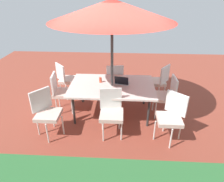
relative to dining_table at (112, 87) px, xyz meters
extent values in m
cube|color=brown|center=(0.00, 0.00, -0.72)|extent=(10.00, 10.00, 0.02)
cube|color=silver|center=(0.00, 0.00, 0.03)|extent=(1.93, 1.26, 0.04)
cylinder|color=#333333|center=(-0.81, -0.48, -0.35)|extent=(0.05, 0.05, 0.71)
cylinder|color=#333333|center=(0.81, -0.48, -0.35)|extent=(0.05, 0.05, 0.71)
cylinder|color=#333333|center=(-0.81, 0.48, -0.35)|extent=(0.05, 0.05, 0.71)
cylinder|color=#333333|center=(0.81, 0.48, -0.35)|extent=(0.05, 0.05, 0.71)
cylinder|color=#4C4C4C|center=(0.00, 0.00, 0.55)|extent=(0.06, 0.06, 2.51)
cone|color=red|center=(0.00, 0.00, 1.65)|extent=(2.50, 2.50, 0.41)
cylinder|color=black|center=(0.00, 0.00, -0.68)|extent=(0.44, 0.44, 0.06)
cube|color=beige|center=(-1.19, 0.00, -0.22)|extent=(0.46, 0.46, 0.08)
cube|color=white|center=(-1.40, 0.00, 0.05)|extent=(0.05, 0.44, 0.45)
cylinder|color=white|center=(-1.01, -0.17, -0.48)|extent=(0.03, 0.03, 0.45)
cylinder|color=white|center=(-1.02, 0.19, -0.48)|extent=(0.03, 0.03, 0.45)
cylinder|color=white|center=(-1.37, -0.18, -0.48)|extent=(0.03, 0.03, 0.45)
cylinder|color=white|center=(-1.38, 0.18, -0.48)|extent=(0.03, 0.03, 0.45)
cube|color=beige|center=(-0.01, -0.87, -0.22)|extent=(0.46, 0.46, 0.08)
cube|color=white|center=(-0.04, -0.66, 0.05)|extent=(0.44, 0.10, 0.45)
cylinder|color=white|center=(-0.17, -1.07, -0.48)|extent=(0.03, 0.03, 0.45)
cylinder|color=white|center=(0.19, -1.03, -0.48)|extent=(0.03, 0.03, 0.45)
cylinder|color=white|center=(-0.21, -0.72, -0.48)|extent=(0.03, 0.03, 0.45)
cylinder|color=white|center=(0.14, -0.67, -0.48)|extent=(0.03, 0.03, 0.45)
cube|color=beige|center=(-1.15, 0.90, -0.22)|extent=(0.46, 0.46, 0.08)
cube|color=white|center=(-1.29, 0.74, 0.05)|extent=(0.36, 0.31, 0.45)
cylinder|color=white|center=(-0.90, 0.92, -0.48)|extent=(0.03, 0.03, 0.45)
cylinder|color=white|center=(-1.17, 1.15, -0.48)|extent=(0.03, 0.03, 0.45)
cylinder|color=white|center=(-1.14, 0.65, -0.48)|extent=(0.03, 0.03, 0.45)
cylinder|color=white|center=(-1.41, 0.88, -0.48)|extent=(0.03, 0.03, 0.45)
cube|color=beige|center=(-1.15, -0.82, -0.22)|extent=(0.46, 0.46, 0.08)
cube|color=white|center=(-1.32, -0.69, 0.05)|extent=(0.29, 0.37, 0.45)
cylinder|color=white|center=(-1.11, -1.07, -0.48)|extent=(0.03, 0.03, 0.45)
cylinder|color=white|center=(-0.90, -0.78, -0.48)|extent=(0.03, 0.03, 0.45)
cylinder|color=white|center=(-1.40, -0.85, -0.48)|extent=(0.03, 0.03, 0.45)
cylinder|color=white|center=(-1.19, -0.56, -0.48)|extent=(0.03, 0.03, 0.45)
cube|color=beige|center=(1.15, -0.04, -0.22)|extent=(0.46, 0.46, 0.08)
cube|color=white|center=(1.36, -0.01, 0.05)|extent=(0.10, 0.44, 0.45)
cylinder|color=white|center=(0.95, 0.11, -0.48)|extent=(0.03, 0.03, 0.45)
cylinder|color=white|center=(1.00, -0.24, -0.48)|extent=(0.03, 0.03, 0.45)
cylinder|color=white|center=(1.31, 0.16, -0.48)|extent=(0.03, 0.03, 0.45)
cylinder|color=white|center=(1.36, -0.20, -0.48)|extent=(0.03, 0.03, 0.45)
cube|color=beige|center=(1.22, 0.88, -0.22)|extent=(0.46, 0.46, 0.08)
cube|color=white|center=(1.38, 0.75, 0.05)|extent=(0.31, 0.36, 0.45)
cylinder|color=white|center=(1.19, 1.14, -0.48)|extent=(0.03, 0.03, 0.45)
cylinder|color=white|center=(0.97, 0.86, -0.48)|extent=(0.03, 0.03, 0.45)
cylinder|color=white|center=(1.47, 0.91, -0.48)|extent=(0.03, 0.03, 0.45)
cylinder|color=white|center=(1.24, 0.63, -0.48)|extent=(0.03, 0.03, 0.45)
cube|color=beige|center=(1.24, -0.81, -0.22)|extent=(0.46, 0.46, 0.08)
cube|color=white|center=(1.40, -0.67, 0.05)|extent=(0.32, 0.35, 0.45)
cylinder|color=white|center=(0.99, -0.80, -0.48)|extent=(0.03, 0.03, 0.45)
cylinder|color=white|center=(1.23, -1.07, -0.48)|extent=(0.03, 0.03, 0.45)
cylinder|color=white|center=(1.26, -0.56, -0.48)|extent=(0.03, 0.03, 0.45)
cylinder|color=white|center=(1.50, -0.83, -0.48)|extent=(0.03, 0.03, 0.45)
cube|color=beige|center=(-0.04, 0.82, -0.22)|extent=(0.46, 0.46, 0.08)
cube|color=white|center=(-0.01, 0.61, 0.05)|extent=(0.44, 0.10, 0.45)
cylinder|color=white|center=(0.11, 1.02, -0.48)|extent=(0.03, 0.03, 0.45)
cylinder|color=white|center=(-0.24, 0.97, -0.48)|extent=(0.03, 0.03, 0.45)
cylinder|color=white|center=(0.16, 0.67, -0.48)|extent=(0.03, 0.03, 0.45)
cylinder|color=white|center=(-0.19, 0.62, -0.48)|extent=(0.03, 0.03, 0.45)
cube|color=#B7B7BC|center=(-0.24, -0.12, 0.05)|extent=(0.36, 0.28, 0.02)
cube|color=black|center=(-0.21, -0.01, 0.16)|extent=(0.32, 0.12, 0.20)
cylinder|color=#CC4C33|center=(0.28, -0.14, 0.11)|extent=(0.06, 0.06, 0.12)
camera|label=1|loc=(-0.24, 4.12, 2.06)|focal=32.14mm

